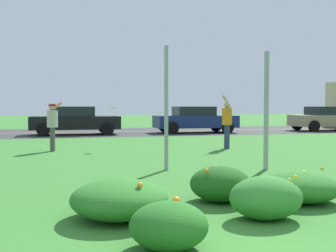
{
  "coord_description": "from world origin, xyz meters",
  "views": [
    {
      "loc": [
        -1.74,
        -2.52,
        1.45
      ],
      "look_at": [
        1.06,
        8.48,
        0.92
      ],
      "focal_mm": 44.91,
      "sensor_mm": 36.0,
      "label": 1
    }
  ],
  "objects": [
    {
      "name": "daylily_clump_mid_left",
      "position": [
        -0.7,
        1.55,
        0.24
      ],
      "size": [
        0.81,
        0.79,
        0.51
      ],
      "color": "#23661E",
      "rests_on": "ground"
    },
    {
      "name": "frisbee_lime",
      "position": [
        -0.05,
        11.6,
        1.4
      ],
      "size": [
        0.23,
        0.23,
        0.04
      ],
      "color": "#8CD133"
    },
    {
      "name": "car_tan_rightmost",
      "position": [
        13.83,
        19.59,
        0.74
      ],
      "size": [
        4.5,
        2.0,
        1.45
      ],
      "color": "#937F60",
      "rests_on": "ground"
    },
    {
      "name": "highway_center_stripe",
      "position": [
        0.0,
        21.5,
        0.01
      ],
      "size": [
        120.0,
        0.16,
        0.0
      ],
      "primitive_type": "cube",
      "color": "yellow",
      "rests_on": "ground"
    },
    {
      "name": "sign_post_by_roadside",
      "position": [
        2.8,
        6.22,
        1.35
      ],
      "size": [
        0.07,
        0.1,
        2.7
      ],
      "color": "#93969B",
      "rests_on": "ground"
    },
    {
      "name": "daylily_clump_front_center",
      "position": [
        1.78,
        3.11,
        0.23
      ],
      "size": [
        1.15,
        1.16,
        0.5
      ],
      "color": "#2D7526",
      "rests_on": "ground"
    },
    {
      "name": "sign_post_near_path",
      "position": [
        0.57,
        6.7,
        1.41
      ],
      "size": [
        0.07,
        0.1,
        2.81
      ],
      "color": "#93969B",
      "rests_on": "ground"
    },
    {
      "name": "person_catcher_orange_shirt",
      "position": [
        3.77,
        10.93,
        0.97
      ],
      "size": [
        0.43,
        0.5,
        1.85
      ],
      "color": "orange",
      "rests_on": "ground"
    },
    {
      "name": "person_thrower_red_cap_gray_shirt",
      "position": [
        -2.02,
        11.55,
        0.94
      ],
      "size": [
        0.52,
        0.51,
        1.63
      ],
      "color": "#B2B2B7",
      "rests_on": "ground"
    },
    {
      "name": "ground_plane",
      "position": [
        0.0,
        10.75,
        0.0
      ],
      "size": [
        120.0,
        120.0,
        0.0
      ],
      "primitive_type": "plane",
      "color": "#387A2D"
    },
    {
      "name": "daylily_clump_mid_right",
      "position": [
        0.6,
        3.43,
        0.27
      ],
      "size": [
        0.93,
        0.92,
        0.55
      ],
      "color": "#1E5619",
      "rests_on": "ground"
    },
    {
      "name": "highway_strip",
      "position": [
        0.0,
        21.5,
        0.0
      ],
      "size": [
        120.0,
        8.46,
        0.01
      ],
      "primitive_type": "cube",
      "color": "#38383A",
      "rests_on": "ground"
    },
    {
      "name": "car_navy_center_right",
      "position": [
        5.43,
        19.59,
        0.74
      ],
      "size": [
        4.5,
        2.0,
        1.45
      ],
      "color": "navy",
      "rests_on": "ground"
    },
    {
      "name": "car_black_center_left",
      "position": [
        -1.07,
        19.59,
        0.74
      ],
      "size": [
        4.5,
        2.0,
        1.45
      ],
      "color": "black",
      "rests_on": "ground"
    },
    {
      "name": "daylily_clump_front_right",
      "position": [
        -1.02,
        2.85,
        0.25
      ],
      "size": [
        1.27,
        1.31,
        0.52
      ],
      "color": "#2D7526",
      "rests_on": "ground"
    },
    {
      "name": "daylily_clump_near_camera",
      "position": [
        0.8,
        2.34,
        0.28
      ],
      "size": [
        0.96,
        0.77,
        0.56
      ],
      "color": "#337F2D",
      "rests_on": "ground"
    }
  ]
}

